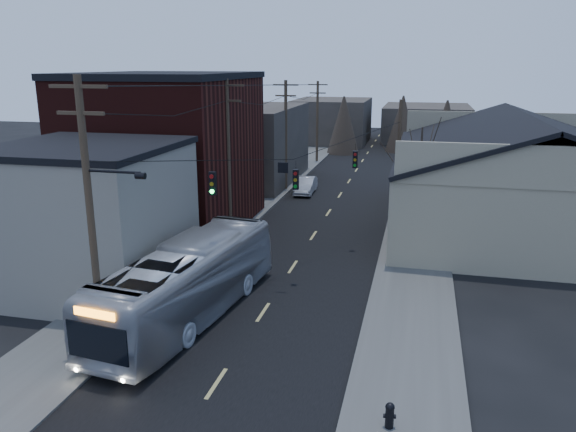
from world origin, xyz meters
name	(u,v)px	position (x,y,z in m)	size (l,w,h in m)	color
ground	(194,418)	(0.00, 0.00, 0.00)	(160.00, 160.00, 0.00)	black
road_surface	(336,200)	(0.00, 30.00, 0.01)	(9.00, 110.00, 0.02)	black
sidewalk_left	(260,196)	(-6.50, 30.00, 0.06)	(4.00, 110.00, 0.12)	#474744
sidewalk_right	(418,204)	(6.50, 30.00, 0.06)	(4.00, 110.00, 0.12)	#474744
building_clapboard	(90,220)	(-9.00, 9.00, 3.50)	(8.00, 8.00, 7.00)	gray
building_brick	(167,154)	(-10.00, 20.00, 5.00)	(10.00, 12.00, 10.00)	black
building_left_far	(247,144)	(-9.50, 36.00, 3.50)	(9.00, 14.00, 7.00)	#36302B
warehouse	(518,189)	(13.00, 25.00, 2.70)	(16.16, 20.60, 7.73)	gray
building_far_left	(332,121)	(-6.00, 65.00, 3.00)	(10.00, 12.00, 6.00)	#36302B
building_far_right	(426,123)	(7.00, 70.00, 2.50)	(12.00, 14.00, 5.00)	#36302B
bare_tree	(419,187)	(6.50, 20.00, 3.60)	(0.40, 0.40, 7.20)	black
utility_lines	(282,149)	(-3.11, 24.14, 4.95)	(11.24, 45.28, 10.50)	#382B1E
bus	(188,282)	(-3.00, 6.74, 1.69)	(2.84, 12.13, 3.38)	#9EA1A9
parked_car	(306,185)	(-3.00, 31.98, 0.70)	(1.48, 4.25, 1.40)	#B0B1B8
fire_hydrant	(390,414)	(6.05, 0.78, 0.57)	(0.40, 0.29, 0.84)	black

